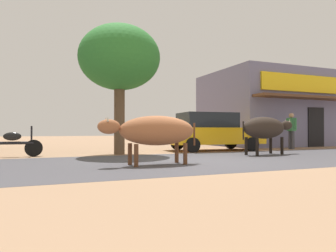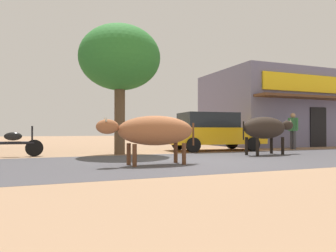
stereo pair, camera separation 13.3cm
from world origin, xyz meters
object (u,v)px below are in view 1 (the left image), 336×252
Objects in this scene: pedestrian_by_shop at (291,128)px; parked_hatchback_car at (211,131)px; roadside_tree at (120,59)px; cow_far_dark at (265,128)px; parked_motorcycle at (12,143)px; cow_near_brown at (156,131)px.

parked_hatchback_car is at bearing 171.18° from pedestrian_by_shop.
roadside_tree is at bearing -179.57° from pedestrian_by_shop.
cow_far_dark is (0.65, -2.75, 0.12)m from parked_hatchback_car.
pedestrian_by_shop is (11.75, -0.25, 0.54)m from parked_motorcycle.
cow_near_brown is 8.90m from pedestrian_by_shop.
roadside_tree is 4.50m from cow_near_brown.
parked_hatchback_car is 2.83m from cow_far_dark.
parked_hatchback_car is at bearing 103.23° from cow_far_dark.
parked_motorcycle is at bearing 132.80° from cow_near_brown.
roadside_tree is 5.07m from parked_hatchback_car.
parked_motorcycle is 0.75× the size of cow_near_brown.
cow_far_dark is at bearing -76.77° from parked_hatchback_car.
parked_hatchback_car is (4.25, 0.67, -2.68)m from roadside_tree.
parked_hatchback_car is at bearing 8.97° from roadside_tree.
cow_near_brown is (0.10, -3.64, -2.64)m from roadside_tree.
parked_hatchback_car is 2.54× the size of pedestrian_by_shop.
cow_near_brown is at bearing -162.03° from cow_far_dark.
roadside_tree is at bearing -171.03° from parked_hatchback_car.
roadside_tree reaches higher than cow_far_dark.
cow_near_brown is at bearing -47.20° from parked_motorcycle.
parked_motorcycle is 0.77× the size of cow_far_dark.
cow_near_brown is (-4.16, -4.31, 0.03)m from parked_hatchback_car.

